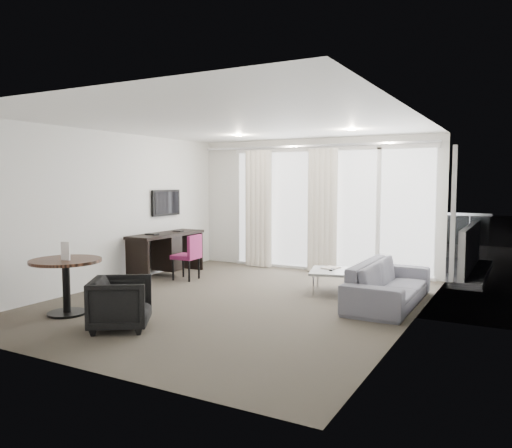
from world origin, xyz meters
The scene contains 27 objects.
floor centered at (0.00, 0.00, 0.00)m, with size 5.00×6.00×0.00m, color #474136.
ceiling centered at (0.00, 0.00, 2.60)m, with size 5.00×6.00×0.00m, color white.
wall_left centered at (-2.50, 0.00, 1.30)m, with size 0.00×6.00×2.60m, color silver.
wall_right centered at (2.50, 0.00, 1.30)m, with size 0.00×6.00×2.60m, color silver.
wall_front centered at (0.00, -3.00, 1.30)m, with size 5.00×0.00×2.60m, color silver.
window_panel centered at (0.30, 2.98, 1.20)m, with size 4.00×0.02×2.38m, color white, non-canonical shape.
window_frame centered at (0.30, 2.97, 1.20)m, with size 4.10×0.06×2.44m, color white, non-canonical shape.
curtain_left centered at (-1.15, 2.82, 1.20)m, with size 0.60×0.20×2.38m, color silver, non-canonical shape.
curtain_right centered at (0.25, 2.82, 1.20)m, with size 0.60×0.20×2.38m, color silver, non-canonical shape.
curtain_track centered at (0.00, 2.82, 2.45)m, with size 4.80×0.04×0.04m, color #B2B2B7, non-canonical shape.
downlight_a centered at (-0.90, 1.60, 2.59)m, with size 0.12×0.12×0.02m, color #FFE0B2.
downlight_b centered at (1.20, 1.60, 2.59)m, with size 0.12×0.12×0.02m, color #FFE0B2.
desk centered at (-2.18, 1.11, 0.40)m, with size 0.53×1.70×0.80m, color black, non-canonical shape.
tv centered at (-2.46, 1.45, 1.35)m, with size 0.05×0.80×0.50m, color black, non-canonical shape.
desk_chair centered at (-1.64, 0.97, 0.41)m, with size 0.45×0.42×0.82m, color #852053, non-canonical shape.
round_table centered at (-1.62, -1.70, 0.37)m, with size 0.92×0.92×0.74m, color black, non-canonical shape.
menu_card centered at (-1.56, -1.75, 0.72)m, with size 0.13×0.02×0.24m, color white, non-canonical shape.
tub_armchair centered at (-0.51, -1.85, 0.31)m, with size 0.67×0.69×0.62m, color black.
coffee_table centered at (1.08, 1.28, 0.18)m, with size 0.79×0.79×0.35m, color gray, non-canonical shape.
remote centered at (1.02, 1.25, 0.36)m, with size 0.05×0.16×0.02m, color black, non-canonical shape.
magazine centered at (0.95, 1.42, 0.36)m, with size 0.21×0.26×0.01m, color gray, non-canonical shape.
sofa centered at (2.01, 0.90, 0.30)m, with size 2.08×0.81×0.61m, color slate.
terrace_slab centered at (0.30, 4.50, -0.06)m, with size 5.60×3.00×0.12m, color #4D4D50.
rattan_chair_a centered at (0.71, 4.32, 0.40)m, with size 0.55×0.55×0.80m, color brown, non-canonical shape.
rattan_chair_b centered at (1.58, 5.17, 0.44)m, with size 0.60×0.60×0.88m, color brown, non-canonical shape.
rattan_table centered at (1.86, 3.68, 0.24)m, with size 0.49×0.49×0.49m, color brown, non-canonical shape.
balustrade centered at (0.30, 5.95, 0.50)m, with size 5.50×0.06×1.05m, color #B2B2B7, non-canonical shape.
Camera 1 is at (3.71, -6.22, 1.77)m, focal length 35.00 mm.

